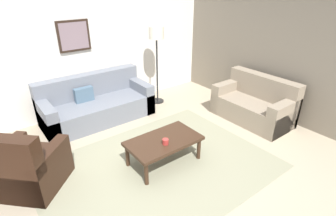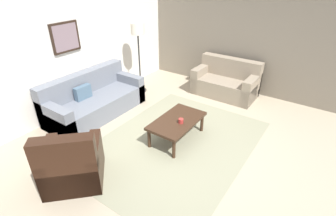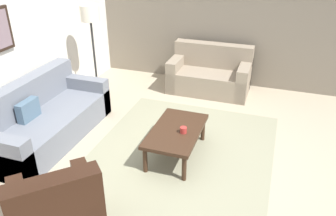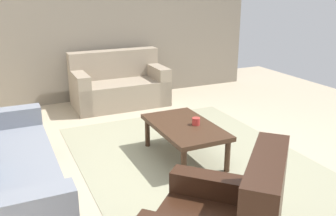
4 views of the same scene
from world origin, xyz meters
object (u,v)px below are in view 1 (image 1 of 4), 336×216
object	(u,v)px
lamp_standing	(157,41)
couch_main	(96,105)
framed_artwork	(74,36)
armchair_leather	(26,170)
cup	(165,142)
couch_loveseat	(255,105)
coffee_table	(164,142)

from	to	relation	value
lamp_standing	couch_main	bearing A→B (deg)	175.92
couch_main	framed_artwork	xyz separation A→B (m)	(-0.09, 0.42, 1.31)
couch_main	armchair_leather	size ratio (longest dim) A/B	1.88
couch_main	cup	bearing A→B (deg)	-85.66
couch_main	framed_artwork	world-z (taller)	framed_artwork
couch_loveseat	framed_artwork	distance (m)	3.79
armchair_leather	lamp_standing	bearing A→B (deg)	23.06
couch_main	armchair_leather	distance (m)	2.10
coffee_table	lamp_standing	xyz separation A→B (m)	(1.24, 1.92, 1.05)
couch_loveseat	framed_artwork	world-z (taller)	framed_artwork
couch_loveseat	coffee_table	distance (m)	2.32
coffee_table	framed_artwork	world-z (taller)	framed_artwork
coffee_table	cup	world-z (taller)	cup
couch_main	couch_loveseat	size ratio (longest dim) A/B	1.41
framed_artwork	cup	bearing A→B (deg)	-84.40
armchair_leather	framed_artwork	bearing A→B (deg)	50.75
armchair_leather	cup	bearing A→B (deg)	-23.12
armchair_leather	lamp_standing	world-z (taller)	lamp_standing
armchair_leather	lamp_standing	distance (m)	3.47
cup	framed_artwork	xyz separation A→B (m)	(-0.25, 2.56, 1.16)
cup	framed_artwork	size ratio (longest dim) A/B	0.15
coffee_table	armchair_leather	bearing A→B (deg)	160.69
armchair_leather	coffee_table	xyz separation A→B (m)	(1.79, -0.63, 0.05)
armchair_leather	cup	xyz separation A→B (m)	(1.74, -0.74, 0.14)
couch_loveseat	cup	bearing A→B (deg)	-176.07
framed_artwork	lamp_standing	bearing A→B (deg)	-18.88
couch_main	coffee_table	xyz separation A→B (m)	(0.21, -2.02, 0.06)
couch_main	coffee_table	size ratio (longest dim) A/B	1.94
armchair_leather	couch_loveseat	bearing A→B (deg)	-8.02
couch_loveseat	framed_artwork	bearing A→B (deg)	137.58
lamp_standing	framed_artwork	world-z (taller)	framed_artwork
couch_main	lamp_standing	size ratio (longest dim) A/B	1.25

